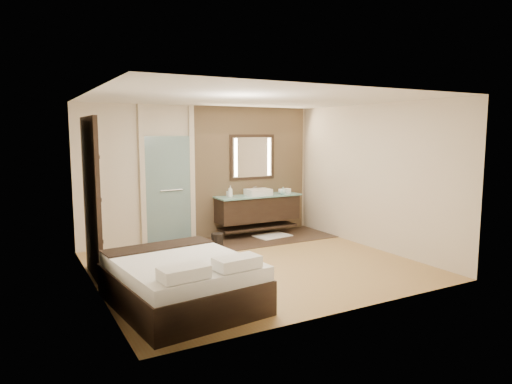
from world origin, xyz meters
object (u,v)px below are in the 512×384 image
vanity (258,208)px  waste_bin (217,241)px  mirror_unit (252,157)px  bed (182,281)px

vanity → waste_bin: vanity is taller
mirror_unit → waste_bin: bearing=-145.2°
vanity → waste_bin: bearing=-153.6°
vanity → bed: size_ratio=0.89×
bed → waste_bin: 2.87m
vanity → bed: bearing=-132.5°
vanity → bed: (-2.75, -3.00, -0.27)m
bed → waste_bin: bed is taller
waste_bin → mirror_unit: bearing=34.8°
mirror_unit → waste_bin: 2.10m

